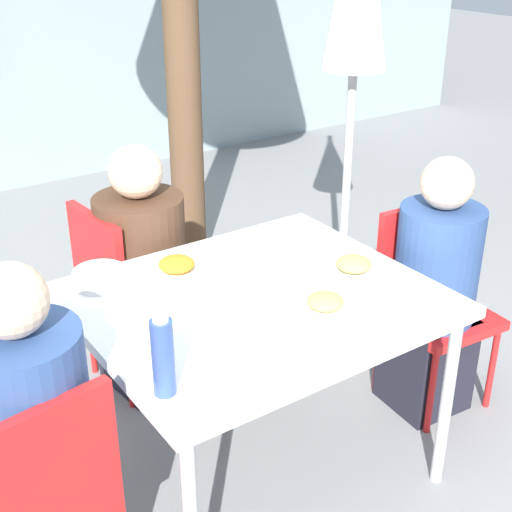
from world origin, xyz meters
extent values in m
plane|color=gray|center=(0.00, 0.00, 0.00)|extent=(24.00, 24.00, 0.00)
cube|color=white|center=(0.00, 0.00, 0.74)|extent=(1.17, 1.00, 0.04)
cylinder|color=#B7B7B7|center=(0.53, -0.44, 0.36)|extent=(0.04, 0.04, 0.72)
cylinder|color=#B7B7B7|center=(-0.53, 0.44, 0.36)|extent=(0.04, 0.04, 0.72)
cylinder|color=#B7B7B7|center=(0.53, 0.44, 0.36)|extent=(0.04, 0.04, 0.72)
cube|color=red|center=(-0.89, -0.13, 0.41)|extent=(0.45, 0.45, 0.04)
cube|color=red|center=(-0.86, -0.31, 0.64)|extent=(0.40, 0.09, 0.42)
cylinder|color=red|center=(-0.74, 0.06, 0.20)|extent=(0.03, 0.03, 0.39)
cylinder|color=navy|center=(-0.84, -0.12, 0.70)|extent=(0.34, 0.34, 0.53)
sphere|color=beige|center=(-0.84, -0.12, 1.06)|extent=(0.20, 0.20, 0.20)
cube|color=red|center=(0.89, -0.07, 0.41)|extent=(0.43, 0.43, 0.04)
cube|color=red|center=(0.90, 0.11, 0.64)|extent=(0.40, 0.07, 0.42)
cylinder|color=red|center=(1.04, -0.25, 0.20)|extent=(0.03, 0.03, 0.39)
cylinder|color=red|center=(0.70, -0.23, 0.20)|extent=(0.03, 0.03, 0.39)
cylinder|color=red|center=(1.07, 0.08, 0.20)|extent=(0.03, 0.03, 0.39)
cylinder|color=red|center=(0.73, 0.11, 0.20)|extent=(0.03, 0.03, 0.39)
cube|color=black|center=(0.84, -0.07, 0.22)|extent=(0.33, 0.33, 0.43)
cylinder|color=navy|center=(0.84, -0.07, 0.67)|extent=(0.34, 0.34, 0.48)
sphere|color=beige|center=(0.84, -0.07, 1.01)|extent=(0.21, 0.21, 0.21)
cube|color=red|center=(-0.07, 0.80, 0.41)|extent=(0.44, 0.44, 0.04)
cube|color=red|center=(-0.26, 0.78, 0.64)|extent=(0.07, 0.40, 0.42)
cylinder|color=red|center=(0.08, 0.99, 0.20)|extent=(0.03, 0.03, 0.39)
cylinder|color=red|center=(0.11, 0.65, 0.20)|extent=(0.03, 0.03, 0.39)
cylinder|color=red|center=(-0.26, 0.95, 0.20)|extent=(0.03, 0.03, 0.39)
cylinder|color=red|center=(-0.23, 0.62, 0.20)|extent=(0.03, 0.03, 0.39)
cube|color=black|center=(-0.07, 0.75, 0.22)|extent=(0.37, 0.37, 0.43)
cylinder|color=#472D1E|center=(-0.07, 0.75, 0.66)|extent=(0.38, 0.38, 0.46)
sphere|color=beige|center=(-0.07, 0.75, 1.00)|extent=(0.22, 0.22, 0.22)
cylinder|color=#333333|center=(1.16, 0.86, 0.03)|extent=(0.36, 0.36, 0.05)
cylinder|color=#BCBCBC|center=(1.16, 0.86, 1.12)|extent=(0.04, 0.04, 2.24)
cylinder|color=white|center=(0.12, -0.22, 0.77)|extent=(0.22, 0.22, 0.01)
ellipsoid|color=tan|center=(0.12, -0.22, 0.80)|extent=(0.12, 0.12, 0.05)
cylinder|color=white|center=(-0.14, 0.29, 0.77)|extent=(0.24, 0.24, 0.01)
ellipsoid|color=orange|center=(-0.14, 0.29, 0.80)|extent=(0.13, 0.13, 0.05)
cylinder|color=white|center=(0.38, -0.07, 0.77)|extent=(0.24, 0.24, 0.01)
ellipsoid|color=tan|center=(0.38, -0.07, 0.80)|extent=(0.13, 0.13, 0.05)
cylinder|color=#334C8E|center=(-0.51, -0.31, 0.87)|extent=(0.06, 0.06, 0.23)
cylinder|color=white|center=(-0.51, -0.31, 0.99)|extent=(0.04, 0.04, 0.02)
cylinder|color=silver|center=(-0.24, 0.04, 0.80)|extent=(0.07, 0.07, 0.09)
cylinder|color=white|center=(-0.41, 0.38, 0.79)|extent=(0.19, 0.19, 0.06)
cylinder|color=brown|center=(0.75, 1.82, 1.02)|extent=(0.20, 0.20, 2.03)
camera|label=1|loc=(-1.21, -1.76, 1.94)|focal=50.00mm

